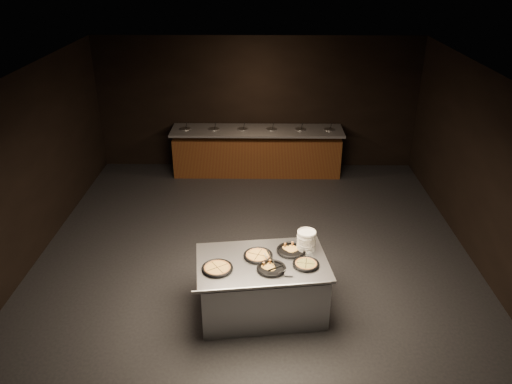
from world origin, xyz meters
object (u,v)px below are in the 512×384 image
(serving_counter, at_px, (262,288))
(plate_stack, at_px, (306,240))
(pan_cheese_whole, at_px, (258,255))
(pan_veggie_whole, at_px, (217,268))

(serving_counter, height_order, plate_stack, plate_stack)
(plate_stack, distance_m, pan_cheese_whole, 0.69)
(serving_counter, height_order, pan_cheese_whole, pan_cheese_whole)
(plate_stack, bearing_deg, pan_veggie_whole, -156.75)
(plate_stack, bearing_deg, serving_counter, -152.38)
(serving_counter, bearing_deg, pan_cheese_whole, 109.19)
(pan_veggie_whole, bearing_deg, pan_cheese_whole, 30.19)
(serving_counter, distance_m, pan_veggie_whole, 0.75)
(plate_stack, relative_size, pan_cheese_whole, 0.69)
(serving_counter, xyz_separation_m, plate_stack, (0.60, 0.31, 0.56))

